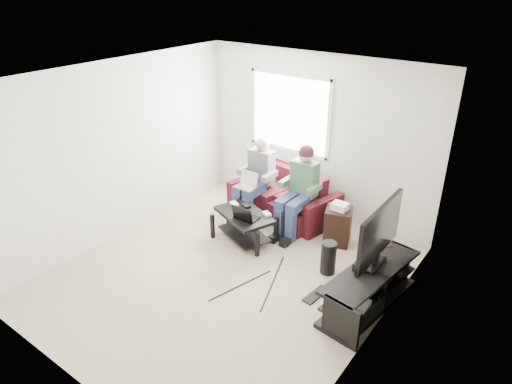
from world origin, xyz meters
TOP-DOWN VIEW (x-y plane):
  - floor at (0.00, 0.00)m, footprint 4.50×4.50m
  - ceiling at (0.00, 0.00)m, footprint 4.50×4.50m
  - wall_back at (0.00, 2.25)m, footprint 4.50×0.00m
  - wall_front at (0.00, -2.25)m, footprint 4.50×0.00m
  - wall_left at (-2.00, 0.00)m, footprint 0.00×4.50m
  - wall_right at (2.00, 0.00)m, footprint 0.00×4.50m
  - window at (-0.50, 2.23)m, footprint 1.48×0.04m
  - sofa at (-0.26, 1.80)m, footprint 1.77×1.01m
  - person_left at (-0.66, 1.54)m, footprint 0.40×0.70m
  - person_right at (0.14, 1.56)m, footprint 0.40×0.71m
  - laptop_silver at (-0.66, 1.28)m, footprint 0.37×0.31m
  - coffee_table at (-0.35, 0.82)m, footprint 1.03×0.83m
  - laptop_black at (-0.23, 0.74)m, footprint 0.40×0.33m
  - controller_a at (-0.63, 0.94)m, footprint 0.17×0.14m
  - controller_b at (-0.45, 1.00)m, footprint 0.16×0.13m
  - controller_c at (-0.05, 0.97)m, footprint 0.17×0.14m
  - tv_stand at (1.77, 0.52)m, footprint 0.67×1.60m
  - tv at (1.77, 0.62)m, footprint 0.12×1.10m
  - soundbar at (1.65, 0.62)m, footprint 0.12×0.50m
  - drink_cup at (1.72, 1.15)m, footprint 0.08×0.08m
  - console_white at (1.77, 0.12)m, footprint 0.30×0.22m
  - console_grey at (1.77, 0.82)m, footprint 0.34×0.26m
  - console_black at (1.77, 0.47)m, footprint 0.38×0.30m
  - subwoofer at (1.06, 0.83)m, footprint 0.20×0.20m
  - keyboard_floor at (1.18, 0.30)m, footprint 0.18×0.42m
  - end_table at (0.81, 1.58)m, footprint 0.37×0.37m

SIDE VIEW (x-z plane):
  - floor at x=0.00m, z-range 0.00..0.00m
  - keyboard_floor at x=1.18m, z-range 0.00..0.02m
  - tv_stand at x=1.77m, z-range -0.03..0.48m
  - subwoofer at x=1.06m, z-range 0.00..0.46m
  - sofa at x=-0.26m, z-range -0.09..0.67m
  - end_table at x=0.81m, z-range -0.03..0.62m
  - console_white at x=1.77m, z-range 0.27..0.33m
  - console_black at x=1.77m, z-range 0.27..0.34m
  - console_grey at x=1.77m, z-range 0.27..0.35m
  - coffee_table at x=-0.35m, z-range 0.11..0.55m
  - controller_a at x=-0.63m, z-range 0.45..0.49m
  - controller_b at x=-0.45m, z-range 0.45..0.49m
  - controller_c at x=-0.05m, z-range 0.45..0.49m
  - soundbar at x=1.65m, z-range 0.51..0.61m
  - laptop_black at x=-0.23m, z-range 0.45..0.69m
  - drink_cup at x=1.72m, z-range 0.51..0.63m
  - laptop_silver at x=-0.66m, z-range 0.55..0.79m
  - person_left at x=-0.66m, z-range 0.06..1.36m
  - person_right at x=0.14m, z-range 0.09..1.44m
  - tv at x=1.77m, z-range 0.57..1.38m
  - wall_back at x=0.00m, z-range -0.95..3.55m
  - wall_front at x=0.00m, z-range -0.95..3.55m
  - wall_left at x=-2.00m, z-range -0.95..3.55m
  - wall_right at x=2.00m, z-range -0.95..3.55m
  - window at x=-0.50m, z-range 0.96..2.24m
  - ceiling at x=0.00m, z-range 2.60..2.60m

